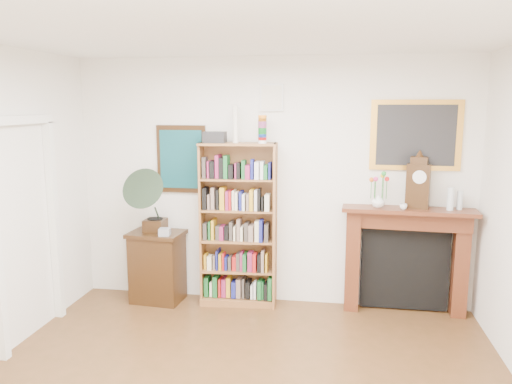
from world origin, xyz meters
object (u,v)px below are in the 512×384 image
at_px(cd_stack, 165,232).
at_px(bottle_right, 460,200).
at_px(fireplace, 406,251).
at_px(bottle_left, 451,199).
at_px(flower_vase, 378,201).
at_px(teacup, 403,207).
at_px(bookshelf, 238,216).
at_px(side_cabinet, 158,266).
at_px(mantel_clock, 418,184).
at_px(gramophone, 150,197).

height_order(cd_stack, bottle_right, bottle_right).
distance_m(fireplace, bottle_left, 0.74).
bearing_deg(flower_vase, teacup, -14.51).
xyz_separation_m(bookshelf, teacup, (1.79, -0.06, 0.17)).
bearing_deg(flower_vase, side_cabinet, -178.29).
height_order(fireplace, mantel_clock, mantel_clock).
xyz_separation_m(side_cabinet, gramophone, (-0.02, -0.09, 0.84)).
bearing_deg(bottle_right, bookshelf, -179.16).
bearing_deg(bookshelf, teacup, -6.16).
height_order(fireplace, bottle_left, bottle_left).
bearing_deg(gramophone, bookshelf, 10.76).
distance_m(flower_vase, teacup, 0.27).
height_order(gramophone, bottle_left, gramophone).
bearing_deg(bottle_left, fireplace, 168.21).
bearing_deg(bookshelf, bottle_right, -3.43).
distance_m(cd_stack, teacup, 2.61).
height_order(fireplace, bottle_right, bottle_right).
bearing_deg(teacup, bookshelf, 178.11).
relative_size(side_cabinet, mantel_clock, 1.50).
bearing_deg(bottle_left, flower_vase, 178.27).
distance_m(cd_stack, bottle_right, 3.21).
relative_size(mantel_clock, bottle_right, 2.75).
height_order(teacup, bottle_right, bottle_right).
xyz_separation_m(mantel_clock, bottle_right, (0.43, -0.00, -0.17)).
relative_size(side_cabinet, bottle_right, 4.14).
relative_size(side_cabinet, cd_stack, 6.90).
relative_size(bookshelf, flower_vase, 14.48).
bearing_deg(teacup, side_cabinet, -179.83).
bearing_deg(bottle_left, bookshelf, 179.61).
distance_m(gramophone, flower_vase, 2.51).
xyz_separation_m(fireplace, bottle_right, (0.51, -0.04, 0.58)).
distance_m(cd_stack, mantel_clock, 2.81).
xyz_separation_m(gramophone, teacup, (2.76, 0.10, -0.04)).
distance_m(side_cabinet, mantel_clock, 3.07).
xyz_separation_m(gramophone, bottle_left, (3.24, 0.15, 0.05)).
relative_size(teacup, bottle_left, 0.32).
relative_size(bookshelf, teacup, 27.46).
xyz_separation_m(bookshelf, fireplace, (1.86, 0.07, -0.34)).
distance_m(side_cabinet, flower_vase, 2.62).
distance_m(teacup, bottle_left, 0.49).
bearing_deg(gramophone, fireplace, 6.01).
distance_m(mantel_clock, teacup, 0.29).
xyz_separation_m(bookshelf, mantel_clock, (1.94, 0.03, 0.41)).
xyz_separation_m(bookshelf, cd_stack, (-0.80, -0.20, -0.17)).
height_order(bookshelf, gramophone, bookshelf).
bearing_deg(side_cabinet, fireplace, 7.83).
distance_m(bookshelf, flower_vase, 1.55).
height_order(bookshelf, teacup, bookshelf).
height_order(side_cabinet, gramophone, gramophone).
distance_m(side_cabinet, bottle_left, 3.33).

